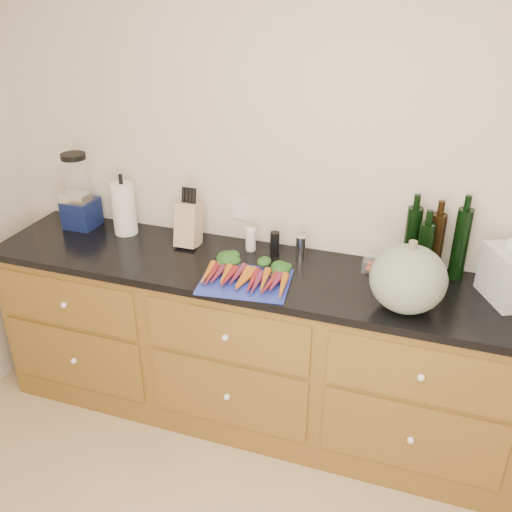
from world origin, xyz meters
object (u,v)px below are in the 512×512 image
at_px(blender_appliance, 79,195).
at_px(paper_towel, 124,209).
at_px(carrots, 248,273).
at_px(tomato_box, 377,265).
at_px(cutting_board, 245,282).
at_px(squash, 408,279).
at_px(knife_block, 189,224).

distance_m(blender_appliance, paper_towel, 0.29).
height_order(carrots, blender_appliance, blender_appliance).
xyz_separation_m(paper_towel, tomato_box, (1.40, 0.01, -0.11)).
height_order(cutting_board, carrots, carrots).
bearing_deg(blender_appliance, cutting_board, -15.90).
xyz_separation_m(cutting_board, squash, (0.74, 0.02, 0.14)).
bearing_deg(blender_appliance, carrots, -14.34).
relative_size(squash, tomato_box, 2.49).
relative_size(cutting_board, blender_appliance, 0.98).
height_order(squash, tomato_box, squash).
xyz_separation_m(carrots, paper_towel, (-0.83, 0.29, 0.11)).
height_order(blender_appliance, knife_block, blender_appliance).
xyz_separation_m(squash, blender_appliance, (-1.86, 0.30, 0.04)).
bearing_deg(cutting_board, squash, 1.16).
bearing_deg(carrots, knife_block, 148.07).
height_order(cutting_board, paper_towel, paper_towel).
bearing_deg(squash, knife_block, 166.30).
bearing_deg(tomato_box, carrots, -152.52).
bearing_deg(paper_towel, tomato_box, 0.41).
distance_m(carrots, tomato_box, 0.64).
xyz_separation_m(cutting_board, tomato_box, (0.57, 0.33, 0.03)).
relative_size(carrots, knife_block, 1.79).
bearing_deg(carrots, tomato_box, 27.48).
xyz_separation_m(cutting_board, knife_block, (-0.43, 0.30, 0.11)).
bearing_deg(tomato_box, cutting_board, -150.02).
bearing_deg(blender_appliance, paper_towel, 0.47).
relative_size(cutting_board, tomato_box, 3.16).
bearing_deg(cutting_board, knife_block, 145.05).
xyz_separation_m(knife_block, tomato_box, (1.00, 0.03, -0.09)).
xyz_separation_m(blender_appliance, tomato_box, (1.69, 0.01, -0.16)).
bearing_deg(tomato_box, blender_appliance, -179.58).
height_order(carrots, tomato_box, carrots).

